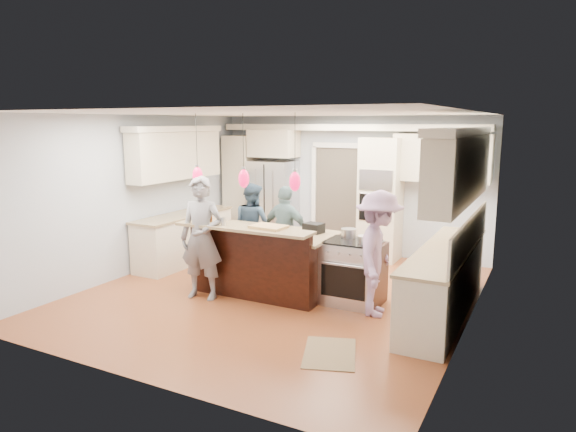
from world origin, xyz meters
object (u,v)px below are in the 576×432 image
object	(u,v)px
person_bar_end	(202,238)
person_far_left	(253,226)
refrigerator	(273,204)
island_range	(353,273)
kitchen_island	(265,260)

from	to	relation	value
person_bar_end	person_far_left	xyz separation A→B (m)	(-0.20, 1.75, -0.14)
refrigerator	island_range	bearing A→B (deg)	-42.59
kitchen_island	island_range	size ratio (longest dim) A/B	2.28
refrigerator	person_far_left	world-z (taller)	refrigerator
island_range	person_bar_end	size ratio (longest dim) A/B	0.51
refrigerator	person_bar_end	xyz separation A→B (m)	(0.65, -3.29, 0.01)
person_bar_end	person_far_left	size ratio (longest dim) A/B	1.19
refrigerator	island_range	xyz separation A→B (m)	(2.71, -2.49, -0.44)
kitchen_island	person_far_left	size ratio (longest dim) A/B	1.38
kitchen_island	refrigerator	bearing A→B (deg)	116.90
kitchen_island	person_bar_end	xyz separation A→B (m)	(-0.65, -0.73, 0.42)
kitchen_island	person_bar_end	bearing A→B (deg)	-131.94
island_range	person_far_left	world-z (taller)	person_far_left
person_far_left	kitchen_island	bearing A→B (deg)	147.56
kitchen_island	island_range	world-z (taller)	kitchen_island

